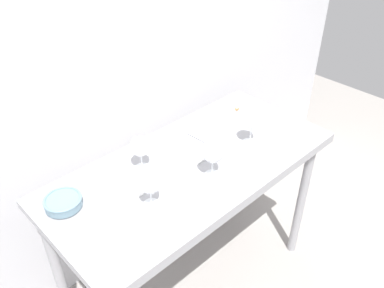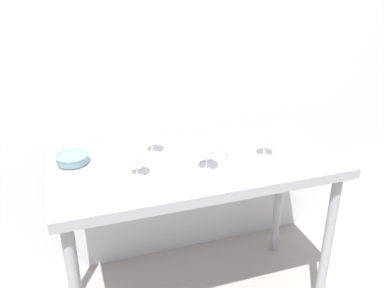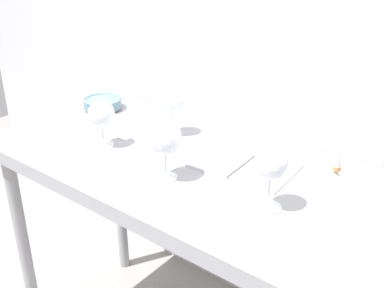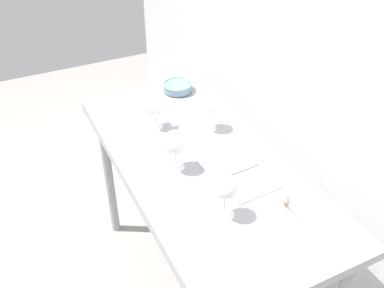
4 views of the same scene
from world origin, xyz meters
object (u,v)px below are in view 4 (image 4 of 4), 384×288
wine_glass_far_left (209,107)px  wine_glass_near_center (175,143)px  wine_glass_near_right (225,188)px  tasting_sheet_lower (188,113)px  decanter_funnel (285,210)px  wine_glass_near_left (155,107)px  tasting_bowl (178,87)px  open_notebook (237,174)px

wine_glass_far_left → wine_glass_near_center: bearing=-52.6°
wine_glass_near_right → wine_glass_near_center: bearing=-172.2°
wine_glass_near_right → tasting_sheet_lower: 0.71m
decanter_funnel → wine_glass_near_center: bearing=-151.7°
wine_glass_far_left → tasting_sheet_lower: size_ratio=0.70×
wine_glass_far_left → decanter_funnel: wine_glass_far_left is taller
wine_glass_near_left → wine_glass_near_center: (0.31, -0.04, 0.02)m
wine_glass_near_left → tasting_sheet_lower: bearing=103.5°
wine_glass_near_right → wine_glass_near_left: bearing=-179.8°
wine_glass_near_right → wine_glass_near_center: size_ratio=0.99×
wine_glass_far_left → wine_glass_near_left: bearing=-119.2°
wine_glass_near_right → tasting_sheet_lower: wine_glass_near_right is taller
wine_glass_near_right → tasting_bowl: size_ratio=1.14×
wine_glass_near_left → tasting_bowl: bearing=138.6°
wine_glass_near_right → open_notebook: size_ratio=0.56×
wine_glass_near_left → open_notebook: size_ratio=0.51×
wine_glass_far_left → tasting_bowl: wine_glass_far_left is taller
tasting_sheet_lower → wine_glass_near_left: bearing=-75.6°
tasting_bowl → decanter_funnel: decanter_funnel is taller
wine_glass_near_left → tasting_sheet_lower: (-0.05, 0.19, -0.11)m
open_notebook → tasting_bowl: size_ratio=2.02×
wine_glass_near_right → wine_glass_far_left: 0.55m
open_notebook → tasting_bowl: 0.73m
wine_glass_far_left → open_notebook: (0.34, -0.05, -0.11)m
wine_glass_near_center → tasting_sheet_lower: wine_glass_near_center is taller
open_notebook → decanter_funnel: decanter_funnel is taller
wine_glass_near_right → tasting_sheet_lower: size_ratio=0.74×
tasting_bowl → wine_glass_far_left: bearing=-3.0°
wine_glass_near_right → tasting_bowl: wine_glass_near_right is taller
wine_glass_near_left → open_notebook: (0.46, 0.16, -0.11)m
wine_glass_near_right → open_notebook: (-0.17, 0.16, -0.12)m
open_notebook → tasting_sheet_lower: (-0.50, 0.03, -0.00)m
wine_glass_near_left → wine_glass_near_center: 0.32m
tasting_sheet_lower → wine_glass_near_center: bearing=-31.7°
open_notebook → decanter_funnel: (0.28, 0.02, 0.03)m
wine_glass_near_left → tasting_bowl: size_ratio=1.03×
wine_glass_far_left → wine_glass_near_center: 0.32m
tasting_bowl → wine_glass_near_left: bearing=-41.4°
open_notebook → tasting_sheet_lower: size_ratio=1.32×
open_notebook → wine_glass_far_left: bearing=168.2°
tasting_sheet_lower → open_notebook: bearing=-2.1°
wine_glass_near_center → open_notebook: size_ratio=0.57×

